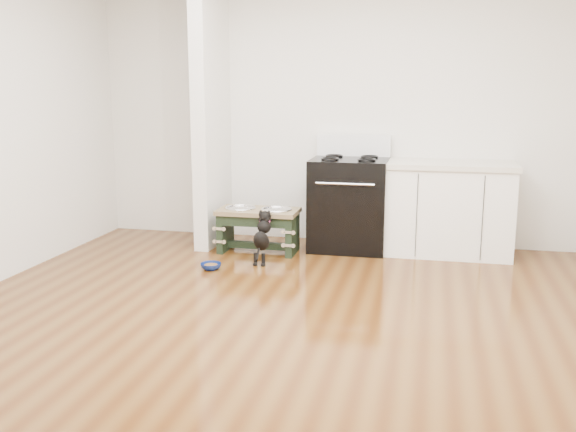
# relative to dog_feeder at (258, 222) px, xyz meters

# --- Properties ---
(ground) EXTENTS (5.00, 5.00, 0.00)m
(ground) POSITION_rel_dog_feeder_xyz_m (0.61, -1.82, -0.31)
(ground) COLOR #4A260D
(ground) RESTS_ON ground
(room_shell) EXTENTS (5.00, 5.00, 5.00)m
(room_shell) POSITION_rel_dog_feeder_xyz_m (0.61, -1.82, 1.31)
(room_shell) COLOR silver
(room_shell) RESTS_ON ground
(partition_wall) EXTENTS (0.15, 0.80, 2.70)m
(partition_wall) POSITION_rel_dog_feeder_xyz_m (-0.56, 0.28, 1.04)
(partition_wall) COLOR silver
(partition_wall) RESTS_ON ground
(oven_range) EXTENTS (0.76, 0.69, 1.14)m
(oven_range) POSITION_rel_dog_feeder_xyz_m (0.86, 0.34, 0.17)
(oven_range) COLOR black
(oven_range) RESTS_ON ground
(cabinet_run) EXTENTS (1.24, 0.64, 0.91)m
(cabinet_run) POSITION_rel_dog_feeder_xyz_m (1.84, 0.36, 0.14)
(cabinet_run) COLOR white
(cabinet_run) RESTS_ON ground
(dog_feeder) EXTENTS (0.79, 0.42, 0.45)m
(dog_feeder) POSITION_rel_dog_feeder_xyz_m (0.00, 0.00, 0.00)
(dog_feeder) COLOR black
(dog_feeder) RESTS_ON ground
(puppy) EXTENTS (0.14, 0.41, 0.48)m
(puppy) POSITION_rel_dog_feeder_xyz_m (0.14, -0.37, -0.05)
(puppy) COLOR black
(puppy) RESTS_ON ground
(floor_bowl) EXTENTS (0.24, 0.24, 0.06)m
(floor_bowl) POSITION_rel_dog_feeder_xyz_m (-0.26, -0.70, -0.28)
(floor_bowl) COLOR navy
(floor_bowl) RESTS_ON ground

